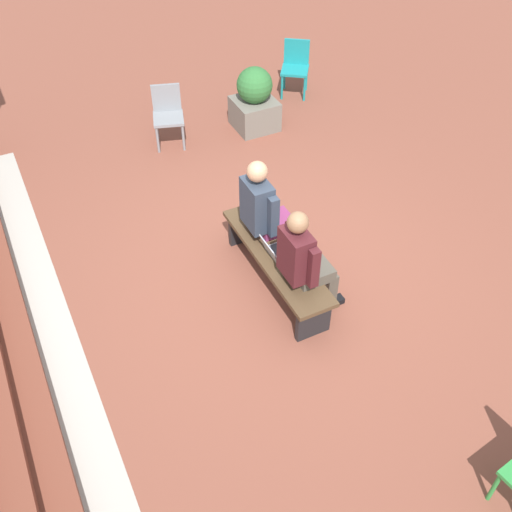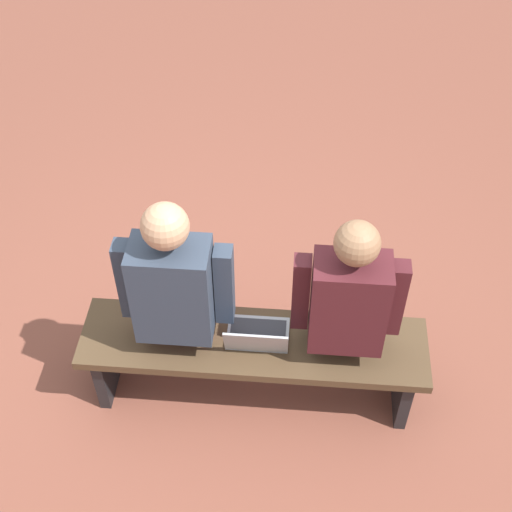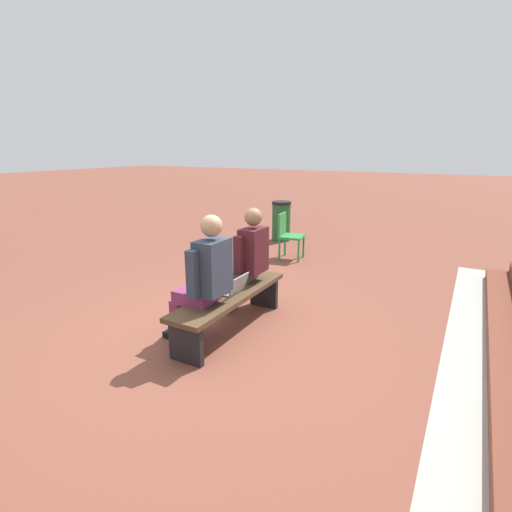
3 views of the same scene
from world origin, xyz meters
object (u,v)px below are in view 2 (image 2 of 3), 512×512
object	(u,v)px
person_student	(346,303)
person_adult	(179,290)
bench	(253,352)
laptop	(257,337)

from	to	relation	value
person_student	person_adult	world-z (taller)	person_adult
bench	person_adult	world-z (taller)	person_adult
bench	person_student	world-z (taller)	person_student
person_adult	laptop	size ratio (longest dim) A/B	4.31
person_student	person_adult	size ratio (longest dim) A/B	0.97
bench	laptop	distance (m)	0.15
bench	laptop	size ratio (longest dim) A/B	5.62
person_adult	person_student	bearing A→B (deg)	179.82
bench	laptop	xyz separation A→B (m)	(-0.02, 0.01, 0.15)
bench	person_adult	size ratio (longest dim) A/B	1.31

